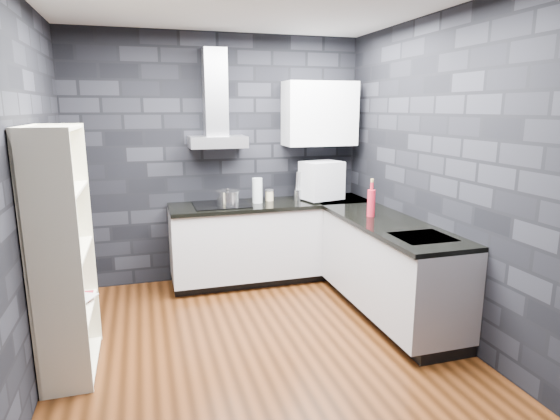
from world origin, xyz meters
name	(u,v)px	position (x,y,z in m)	size (l,w,h in m)	color
ground	(256,338)	(0.00, 0.00, 0.00)	(3.20, 3.20, 0.00)	#48230E
wall_back	(220,160)	(0.00, 1.62, 1.35)	(3.20, 0.05, 2.70)	black
wall_front	(335,233)	(0.00, -1.62, 1.35)	(3.20, 0.05, 2.70)	black
wall_left	(25,191)	(-1.62, 0.00, 1.35)	(0.05, 3.20, 2.70)	black
wall_right	(432,173)	(1.62, 0.00, 1.35)	(0.05, 3.20, 2.70)	black
toekick_back	(271,274)	(0.50, 1.34, 0.05)	(2.18, 0.50, 0.10)	black
toekick_right	(391,309)	(1.34, 0.10, 0.05)	(0.50, 1.78, 0.10)	black
counter_back_cab	(271,239)	(0.50, 1.30, 0.48)	(2.20, 0.60, 0.76)	#B4B4B8
counter_right_cab	(389,266)	(1.30, 0.10, 0.48)	(0.60, 1.80, 0.76)	#B4B4B8
counter_back_top	(271,204)	(0.50, 1.29, 0.88)	(2.20, 0.62, 0.04)	black
counter_right_top	(390,225)	(1.29, 0.10, 0.88)	(0.62, 1.80, 0.04)	black
counter_corner_top	(338,200)	(1.30, 1.30, 0.88)	(0.62, 0.62, 0.04)	black
hood_body	(218,142)	(-0.05, 1.43, 1.56)	(0.60, 0.34, 0.12)	silver
hood_chimney	(215,93)	(-0.05, 1.50, 2.07)	(0.24, 0.20, 0.90)	silver
upper_cabinet	(320,114)	(1.10, 1.43, 1.85)	(0.80, 0.35, 0.70)	silver
cooktop	(221,205)	(-0.05, 1.30, 0.91)	(0.58, 0.50, 0.01)	black
sink_rim	(423,237)	(1.30, -0.40, 0.89)	(0.44, 0.40, 0.01)	silver
pot	(228,199)	(0.01, 1.24, 0.98)	(0.23, 0.23, 0.14)	#B6B7BB
glass_vase	(257,190)	(0.35, 1.32, 1.04)	(0.11, 0.11, 0.27)	silver
storage_jar	(269,196)	(0.51, 1.39, 0.95)	(0.09, 0.09, 0.11)	#C7B88C
utensil_crock	(298,195)	(0.82, 1.34, 0.96)	(0.09, 0.09, 0.12)	#B6B7BB
appliance_garage	(322,180)	(1.07, 1.26, 1.12)	(0.42, 0.32, 0.42)	silver
red_bottle	(371,203)	(1.23, 0.37, 1.03)	(0.07, 0.07, 0.26)	#B4192A
bookshelf	(63,253)	(-1.42, -0.04, 0.90)	(0.34, 0.80, 1.80)	white
fruit_bowl	(60,251)	(-1.42, -0.12, 0.94)	(0.23, 0.23, 0.06)	white
book_red	(70,286)	(-1.43, 0.15, 0.57)	(0.15, 0.02, 0.21)	maroon
book_second	(70,286)	(-1.42, 0.10, 0.59)	(0.16, 0.02, 0.22)	#B2B2B2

